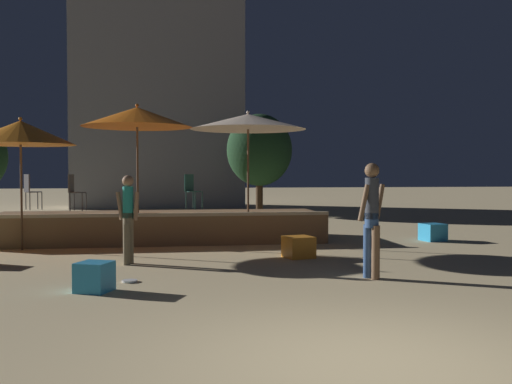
{
  "coord_description": "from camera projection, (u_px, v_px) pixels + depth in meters",
  "views": [
    {
      "loc": [
        -1.77,
        -4.79,
        1.72
      ],
      "look_at": [
        0.0,
        7.46,
        1.3
      ],
      "focal_mm": 40.0,
      "sensor_mm": 36.0,
      "label": 1
    }
  ],
  "objects": [
    {
      "name": "patio_umbrella_0",
      "position": [
        248.0,
        122.0,
        13.55
      ],
      "size": [
        2.77,
        2.77,
        3.2
      ],
      "color": "brown",
      "rests_on": "ground"
    },
    {
      "name": "wooden_deck",
      "position": [
        160.0,
        227.0,
        14.4
      ],
      "size": [
        8.13,
        2.43,
        0.78
      ],
      "color": "olive",
      "rests_on": "ground"
    },
    {
      "name": "person_0",
      "position": [
        128.0,
        217.0,
        10.66
      ],
      "size": [
        0.46,
        0.28,
        1.67
      ],
      "rotation": [
        0.0,
        0.0,
        1.24
      ],
      "color": "#72664C",
      "rests_on": "ground"
    },
    {
      "name": "cube_seat_1",
      "position": [
        94.0,
        277.0,
        8.22
      ],
      "size": [
        0.59,
        0.59,
        0.43
      ],
      "rotation": [
        0.0,
        0.0,
        -0.39
      ],
      "color": "#2D9EDB",
      "rests_on": "ground"
    },
    {
      "name": "ground_plane",
      "position": [
        376.0,
        366.0,
        5.05
      ],
      "size": [
        120.0,
        120.0,
        0.0
      ],
      "primitive_type": "plane",
      "color": "#D1B784"
    },
    {
      "name": "bistro_chair_0",
      "position": [
        30.0,
        188.0,
        14.43
      ],
      "size": [
        0.47,
        0.47,
        0.9
      ],
      "rotation": [
        0.0,
        0.0,
        2.13
      ],
      "color": "#47474C",
      "rests_on": "wooden_deck"
    },
    {
      "name": "cube_seat_0",
      "position": [
        433.0,
        232.0,
        14.38
      ],
      "size": [
        0.61,
        0.61,
        0.43
      ],
      "rotation": [
        0.0,
        0.0,
        0.19
      ],
      "color": "#2D9EDB",
      "rests_on": "ground"
    },
    {
      "name": "cube_seat_2",
      "position": [
        299.0,
        247.0,
        11.51
      ],
      "size": [
        0.65,
        0.65,
        0.43
      ],
      "rotation": [
        0.0,
        0.0,
        0.24
      ],
      "color": "orange",
      "rests_on": "ground"
    },
    {
      "name": "person_1",
      "position": [
        372.0,
        214.0,
        9.21
      ],
      "size": [
        0.56,
        0.35,
        1.88
      ],
      "rotation": [
        0.0,
        0.0,
        5.2
      ],
      "color": "#2D4C7F",
      "rests_on": "ground"
    },
    {
      "name": "patio_umbrella_1",
      "position": [
        21.0,
        133.0,
        12.58
      ],
      "size": [
        2.38,
        2.38,
        2.95
      ],
      "color": "brown",
      "rests_on": "ground"
    },
    {
      "name": "background_tree_0",
      "position": [
        259.0,
        150.0,
        22.67
      ],
      "size": [
        2.6,
        2.6,
        4.06
      ],
      "color": "#3D2B1C",
      "rests_on": "ground"
    },
    {
      "name": "frisbee_disc",
      "position": [
        130.0,
        281.0,
        8.95
      ],
      "size": [
        0.24,
        0.24,
        0.03
      ],
      "color": "white",
      "rests_on": "ground"
    },
    {
      "name": "distant_building",
      "position": [
        159.0,
        72.0,
        28.58
      ],
      "size": [
        8.31,
        3.34,
        13.51
      ],
      "color": "gray",
      "rests_on": "ground"
    },
    {
      "name": "bistro_chair_1",
      "position": [
        74.0,
        189.0,
        14.05
      ],
      "size": [
        0.41,
        0.41,
        0.9
      ],
      "rotation": [
        0.0,
        0.0,
        1.4
      ],
      "color": "#47474C",
      "rests_on": "wooden_deck"
    },
    {
      "name": "bistro_chair_2",
      "position": [
        191.0,
        188.0,
        14.87
      ],
      "size": [
        0.48,
        0.48,
        0.9
      ],
      "rotation": [
        0.0,
        0.0,
        0.87
      ],
      "color": "#1E4C47",
      "rests_on": "wooden_deck"
    },
    {
      "name": "patio_umbrella_2",
      "position": [
        137.0,
        117.0,
        13.27
      ],
      "size": [
        2.57,
        2.57,
        3.33
      ],
      "color": "brown",
      "rests_on": "ground"
    }
  ]
}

